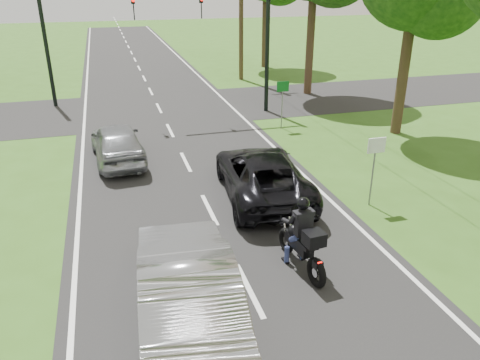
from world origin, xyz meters
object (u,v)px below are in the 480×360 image
object	(u,v)px
motorcycle_rider	(303,242)
sign_white	(375,155)
silver_suv	(117,142)
traffic_signal	(230,27)
silver_sedan	(187,287)
sign_green	(283,93)
dark_suv	(262,174)

from	to	relation	value
motorcycle_rider	sign_white	xyz separation A→B (m)	(3.28, 2.54, 0.87)
silver_suv	traffic_signal	world-z (taller)	traffic_signal
motorcycle_rider	silver_sedan	bearing A→B (deg)	-164.92
motorcycle_rider	silver_sedan	world-z (taller)	motorcycle_rider
sign_white	silver_suv	bearing A→B (deg)	140.49
traffic_signal	sign_green	size ratio (longest dim) A/B	3.00
traffic_signal	dark_suv	bearing A→B (deg)	-99.22
silver_sedan	silver_suv	size ratio (longest dim) A/B	1.20
silver_sedan	sign_green	world-z (taller)	sign_green
motorcycle_rider	sign_white	world-z (taller)	sign_white
dark_suv	silver_suv	bearing A→B (deg)	-40.41
silver_sedan	traffic_signal	bearing A→B (deg)	-103.82
silver_sedan	silver_suv	bearing A→B (deg)	-80.23
dark_suv	sign_white	xyz separation A→B (m)	(2.90, -1.52, 0.87)
motorcycle_rider	silver_sedan	distance (m)	3.08
dark_suv	silver_suv	world-z (taller)	silver_suv
motorcycle_rider	dark_suv	world-z (taller)	motorcycle_rider
silver_sedan	motorcycle_rider	bearing A→B (deg)	-155.06
traffic_signal	sign_green	xyz separation A→B (m)	(1.56, -3.02, -2.54)
silver_sedan	sign_white	distance (m)	7.19
sign_green	sign_white	bearing A→B (deg)	-91.43
traffic_signal	silver_suv	bearing A→B (deg)	-137.67
sign_white	sign_green	xyz separation A→B (m)	(0.20, 8.00, 0.00)
sign_white	sign_green	world-z (taller)	same
sign_green	silver_sedan	bearing A→B (deg)	-118.69
silver_sedan	sign_white	size ratio (longest dim) A/B	2.38
motorcycle_rider	sign_white	size ratio (longest dim) A/B	1.01
dark_suv	sign_green	size ratio (longest dim) A/B	2.42
sign_green	motorcycle_rider	bearing A→B (deg)	-108.28
dark_suv	sign_white	bearing A→B (deg)	157.91
silver_sedan	silver_suv	distance (m)	9.50
silver_suv	motorcycle_rider	bearing A→B (deg)	109.74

